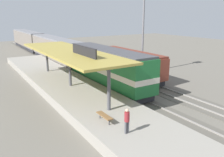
% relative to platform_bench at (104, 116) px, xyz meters
% --- Properties ---
extents(ground_plane, '(120.00, 120.00, 0.00)m').
position_rel_platform_bench_xyz_m(ground_plane, '(8.00, 9.67, -1.34)').
color(ground_plane, '#666056').
extents(track_near, '(3.20, 110.00, 0.16)m').
position_rel_platform_bench_xyz_m(track_near, '(6.00, 9.67, -1.31)').
color(track_near, '#565249').
rests_on(track_near, ground).
extents(track_far, '(3.20, 110.00, 0.16)m').
position_rel_platform_bench_xyz_m(track_far, '(10.60, 9.67, -1.31)').
color(track_far, '#565249').
rests_on(track_far, ground).
extents(platform, '(6.00, 44.00, 0.90)m').
position_rel_platform_bench_xyz_m(platform, '(1.40, 9.67, -0.89)').
color(platform, gray).
rests_on(platform, ground).
extents(station_canopy, '(5.20, 18.00, 4.70)m').
position_rel_platform_bench_xyz_m(station_canopy, '(1.40, 9.58, 3.19)').
color(station_canopy, '#47474C').
rests_on(station_canopy, platform).
extents(platform_bench, '(0.44, 1.70, 0.50)m').
position_rel_platform_bench_xyz_m(platform_bench, '(0.00, 0.00, 0.00)').
color(platform_bench, '#333338').
rests_on(platform_bench, platform).
extents(locomotive, '(2.93, 14.43, 4.44)m').
position_rel_platform_bench_xyz_m(locomotive, '(6.00, 9.53, 1.07)').
color(locomotive, '#28282D').
rests_on(locomotive, track_near).
extents(passenger_carriage_front, '(2.90, 20.00, 4.24)m').
position_rel_platform_bench_xyz_m(passenger_carriage_front, '(6.00, 27.53, 0.97)').
color(passenger_carriage_front, '#28282D').
rests_on(passenger_carriage_front, track_near).
extents(passenger_carriage_rear, '(2.90, 20.00, 4.24)m').
position_rel_platform_bench_xyz_m(passenger_carriage_rear, '(6.00, 48.33, 0.97)').
color(passenger_carriage_rear, '#28282D').
rests_on(passenger_carriage_rear, track_near).
extents(freight_car, '(2.80, 12.00, 3.54)m').
position_rel_platform_bench_xyz_m(freight_car, '(10.60, 11.54, 0.63)').
color(freight_car, '#28282D').
rests_on(freight_car, track_far).
extents(light_mast, '(1.10, 1.10, 11.70)m').
position_rel_platform_bench_xyz_m(light_mast, '(13.80, 12.74, 7.05)').
color(light_mast, slate).
rests_on(light_mast, ground).
extents(person_waiting, '(0.34, 0.34, 1.71)m').
position_rel_platform_bench_xyz_m(person_waiting, '(0.34, -2.28, 0.51)').
color(person_waiting, '#4C4C51').
rests_on(person_waiting, platform).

